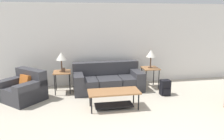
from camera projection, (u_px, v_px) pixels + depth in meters
name	position (u px, v px, depth m)	size (l,w,h in m)	color
wall_back	(109.00, 45.00, 7.09)	(8.87, 0.06, 2.60)	white
couch	(108.00, 81.00, 6.65)	(2.10, 1.03, 0.82)	#38383D
armchair	(24.00, 89.00, 5.85)	(1.35, 1.35, 0.80)	#38383D
coffee_table	(114.00, 95.00, 5.30)	(1.25, 0.55, 0.44)	#A87042
side_table_left	(62.00, 74.00, 6.34)	(0.49, 0.52, 0.64)	#A87042
side_table_right	(150.00, 70.00, 6.81)	(0.49, 0.52, 0.64)	#A87042
table_lamp_left	(61.00, 57.00, 6.22)	(0.29, 0.29, 0.56)	#472D1E
table_lamp_right	(151.00, 54.00, 6.69)	(0.29, 0.29, 0.56)	#472D1E
backpack	(165.00, 88.00, 6.24)	(0.26, 0.31, 0.44)	black
picture_frame	(63.00, 70.00, 6.24)	(0.10, 0.04, 0.13)	#4C3828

